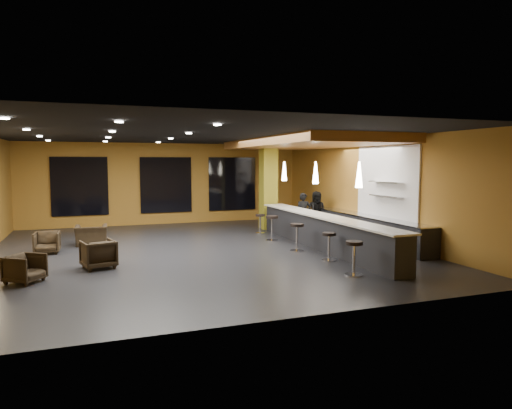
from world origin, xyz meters
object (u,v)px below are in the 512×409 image
object	(u,v)px
bar_stool_2	(297,234)
bar_stool_0	(354,254)
staff_a	(303,213)
armchair_c	(47,243)
armchair_d	(91,235)
pendant_0	(359,175)
pendant_1	(316,173)
pendant_2	(284,171)
armchair_b	(98,254)
column	(268,185)
bar_stool_4	(260,221)
prep_counter	(368,229)
staff_c	(316,211)
bar_stool_1	(329,243)
bar_stool_3	(272,225)
armchair_a	(25,269)
bar_counter	(322,233)
staff_b	(318,212)

from	to	relation	value
bar_stool_2	bar_stool_0	bearing A→B (deg)	-89.84
staff_a	armchair_c	size ratio (longest dim) A/B	2.16
staff_a	armchair_d	world-z (taller)	staff_a
pendant_0	bar_stool_2	world-z (taller)	pendant_0
pendant_1	pendant_2	size ratio (longest dim) A/B	1.00
armchair_b	armchair_c	world-z (taller)	armchair_b
column	bar_stool_4	xyz separation A→B (m)	(-0.76, -1.11, -1.28)
prep_counter	staff_c	world-z (taller)	staff_c
bar_stool_1	bar_stool_3	size ratio (longest dim) A/B	0.90
staff_c	bar_stool_0	distance (m)	7.23
staff_a	bar_stool_3	bearing A→B (deg)	-129.59
armchair_b	bar_stool_0	xyz separation A→B (m)	(5.67, -2.88, 0.17)
pendant_0	staff_a	size ratio (longest dim) A/B	0.46
armchair_a	bar_stool_3	xyz separation A→B (m)	(7.21, 3.17, 0.23)
column	pendant_0	size ratio (longest dim) A/B	5.00
prep_counter	bar_stool_3	distance (m)	3.24
pendant_1	armchair_d	bearing A→B (deg)	158.91
bar_stool_4	bar_stool_2	bearing A→B (deg)	-92.61
prep_counter	pendant_1	xyz separation A→B (m)	(-2.00, 0.00, 1.92)
armchair_d	pendant_1	bearing A→B (deg)	161.38
bar_counter	armchair_c	xyz separation A→B (m)	(-7.99, 2.08, -0.18)
pendant_1	bar_stool_2	xyz separation A→B (m)	(-0.92, -0.63, -1.81)
staff_c	bar_stool_3	size ratio (longest dim) A/B	1.80
pendant_0	staff_a	distance (m)	5.17
prep_counter	armchair_c	distance (m)	10.11
staff_c	armchair_b	world-z (taller)	staff_c
pendant_2	bar_stool_4	distance (m)	2.09
pendant_2	staff_c	bearing A→B (deg)	16.98
prep_counter	armchair_b	xyz separation A→B (m)	(-8.59, -0.91, -0.07)
pendant_1	bar_stool_3	bearing A→B (deg)	125.47
staff_c	staff_a	bearing A→B (deg)	-128.21
bar_stool_4	pendant_0	bearing A→B (deg)	-82.13
armchair_b	armchair_d	size ratio (longest dim) A/B	0.81
bar_stool_1	bar_counter	bearing A→B (deg)	67.69
bar_counter	armchair_d	size ratio (longest dim) A/B	8.13
staff_b	staff_c	bearing A→B (deg)	91.59
staff_b	armchair_a	xyz separation A→B (m)	(-9.68, -4.51, -0.44)
staff_c	armchair_a	distance (m)	10.90
bar_counter	armchair_d	bearing A→B (deg)	155.31
staff_c	bar_stool_3	xyz separation A→B (m)	(-2.55, -1.66, -0.22)
column	bar_stool_2	bearing A→B (deg)	-101.07
armchair_b	armchair_c	xyz separation A→B (m)	(-1.40, 2.49, -0.04)
pendant_2	armchair_a	distance (m)	9.46
pendant_2	pendant_1	bearing A→B (deg)	-90.00
pendant_0	armchair_c	xyz separation A→B (m)	(-7.99, 4.08, -2.03)
prep_counter	staff_a	world-z (taller)	staff_a
prep_counter	column	bearing A→B (deg)	116.00
armchair_c	staff_c	bearing A→B (deg)	10.27
column	staff_c	distance (m)	2.18
armchair_c	armchair_d	distance (m)	1.60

